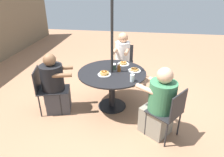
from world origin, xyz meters
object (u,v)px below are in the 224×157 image
Objects in this scene: patio_chair_north at (45,87)px; diner_south at (122,61)px; coffee_cup at (113,67)px; drinking_glass_a at (132,78)px; diner_east at (159,105)px; pancake_plate_c at (104,74)px; pancake_plate_a at (123,63)px; patio_chair_south at (124,60)px; patio_table at (112,79)px; diner_north at (55,86)px; syrup_bottle at (119,68)px; patio_chair_east at (169,111)px; pancake_plate_b at (134,70)px.

diner_south reaches higher than patio_chair_north.
drinking_glass_a reaches higher than coffee_cup.
diner_east is 1.10m from coffee_cup.
diner_east reaches higher than pancake_plate_c.
drinking_glass_a is (-1.30, -0.28, 0.23)m from diner_south.
pancake_plate_a is (0.98, 0.63, 0.23)m from diner_east.
drinking_glass_a is at bearing 92.07° from diner_east.
patio_chair_south is 0.71× the size of diner_south.
diner_east reaches higher than drinking_glass_a.
patio_table is 1.17m from patio_chair_south.
patio_table is 1.17m from patio_chair_north.
patio_chair_north is at bearing 51.92° from diner_south.
diner_north reaches higher than coffee_cup.
pancake_plate_c is (-0.13, 0.11, 0.16)m from patio_table.
diner_north reaches higher than syrup_bottle.
drinking_glass_a reaches higher than pancake_plate_a.
syrup_bottle is at bearing 84.42° from patio_chair_east.
patio_table is 8.10× the size of syrup_bottle.
patio_chair_south is at bearing 4.85° from pancake_plate_a.
diner_east is (-0.30, -1.92, 0.01)m from patio_chair_north.
pancake_plate_a is 2.07× the size of coffee_cup.
pancake_plate_b is 0.55m from pancake_plate_c.
patio_chair_east is 1.14m from syrup_bottle.
diner_east is 1.19m from pancake_plate_a.
diner_north is 9.12× the size of drinking_glass_a.
patio_table is 1.03× the size of diner_south.
diner_east is 10.46× the size of coffee_cup.
coffee_cup reaches higher than pancake_plate_b.
patio_chair_east is at bearing -90.00° from diner_east.
diner_north is 1.31m from pancake_plate_a.
pancake_plate_a is at bearing 40.06° from pancake_plate_b.
patio_chair_north is 1.32m from syrup_bottle.
diner_east is at bearing 90.00° from patio_chair_east.
drinking_glass_a is (-1.47, -0.27, 0.29)m from patio_chair_south.
diner_north is at bearing 114.06° from patio_chair_east.
patio_chair_south reaches higher than patio_table.
pancake_plate_c is 0.51m from drinking_glass_a.
syrup_bottle is at bearing 95.81° from patio_chair_south.
syrup_bottle is (0.75, 0.81, 0.28)m from patio_chair_east.
patio_chair_east is 2.05m from patio_chair_south.
patio_table is 5.42× the size of pancake_plate_a.
diner_north is at bearing 88.16° from drinking_glass_a.
pancake_plate_a is (0.68, -1.29, 0.25)m from patio_chair_north.
diner_south reaches higher than pancake_plate_a.
patio_chair_north is 0.17m from diner_north.
patio_chair_south is at bearing 1.07° from syrup_bottle.
pancake_plate_b is (0.72, 0.41, 0.23)m from diner_east.
diner_east reaches higher than patio_chair_south.
coffee_cup is (0.37, -0.97, 0.28)m from diner_north.
diner_east is 1.05m from pancake_plate_c.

